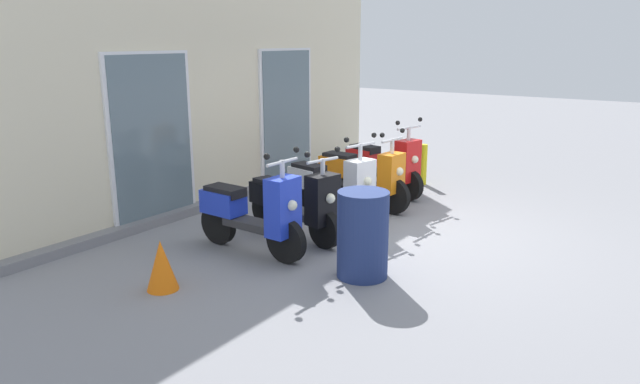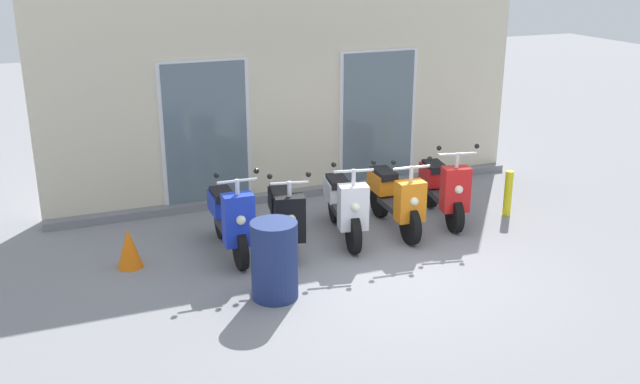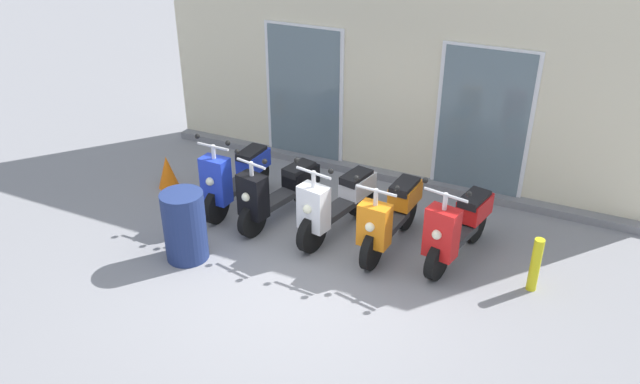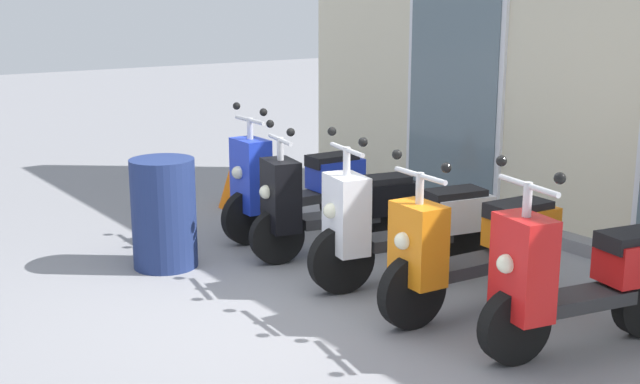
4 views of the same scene
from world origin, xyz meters
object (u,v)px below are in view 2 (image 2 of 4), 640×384
(scooter_red, at_px, (444,188))
(trash_bin, at_px, (274,260))
(scooter_blue, at_px, (230,218))
(scooter_white, at_px, (344,205))
(scooter_orange, at_px, (395,198))
(traffic_cone, at_px, (129,248))
(scooter_black, at_px, (285,215))
(curb_bollard, at_px, (508,193))

(scooter_red, xyz_separation_m, trash_bin, (-3.11, -1.45, -0.02))
(scooter_blue, height_order, trash_bin, scooter_blue)
(scooter_white, distance_m, trash_bin, 2.02)
(scooter_orange, distance_m, traffic_cone, 3.71)
(trash_bin, relative_size, traffic_cone, 1.79)
(scooter_black, relative_size, scooter_orange, 0.99)
(traffic_cone, height_order, curb_bollard, curb_bollard)
(scooter_orange, height_order, scooter_red, scooter_red)
(scooter_white, bearing_deg, scooter_red, 2.56)
(scooter_blue, xyz_separation_m, scooter_red, (3.25, 0.05, -0.01))
(scooter_white, xyz_separation_m, traffic_cone, (-2.93, 0.09, -0.21))
(scooter_red, bearing_deg, curb_bollard, -12.40)
(scooter_black, relative_size, traffic_cone, 3.09)
(scooter_blue, bearing_deg, scooter_orange, -1.22)
(scooter_red, bearing_deg, scooter_black, -177.65)
(scooter_black, bearing_deg, scooter_blue, 175.81)
(scooter_blue, distance_m, trash_bin, 1.41)
(traffic_cone, bearing_deg, scooter_blue, -3.00)
(traffic_cone, bearing_deg, scooter_black, -3.43)
(scooter_black, relative_size, trash_bin, 1.73)
(scooter_blue, relative_size, trash_bin, 1.71)
(curb_bollard, bearing_deg, scooter_black, 178.11)
(scooter_orange, relative_size, curb_bollard, 2.33)
(scooter_blue, relative_size, scooter_orange, 0.98)
(trash_bin, bearing_deg, traffic_cone, 134.57)
(scooter_black, relative_size, curb_bollard, 2.30)
(scooter_blue, height_order, scooter_black, scooter_blue)
(trash_bin, distance_m, curb_bollard, 4.29)
(scooter_blue, xyz_separation_m, curb_bollard, (4.25, -0.17, -0.15))
(scooter_red, bearing_deg, scooter_blue, -179.13)
(scooter_black, height_order, scooter_orange, scooter_orange)
(scooter_red, relative_size, traffic_cone, 2.98)
(scooter_white, xyz_separation_m, scooter_orange, (0.78, -0.03, 0.01))
(scooter_red, bearing_deg, trash_bin, -155.03)
(scooter_blue, relative_size, scooter_white, 0.95)
(scooter_white, bearing_deg, scooter_orange, -1.99)
(scooter_black, bearing_deg, scooter_red, 2.35)
(trash_bin, bearing_deg, scooter_black, 66.11)
(scooter_white, relative_size, scooter_orange, 1.03)
(scooter_blue, relative_size, scooter_red, 1.03)
(scooter_orange, bearing_deg, scooter_blue, 178.78)
(scooter_white, relative_size, curb_bollard, 2.39)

